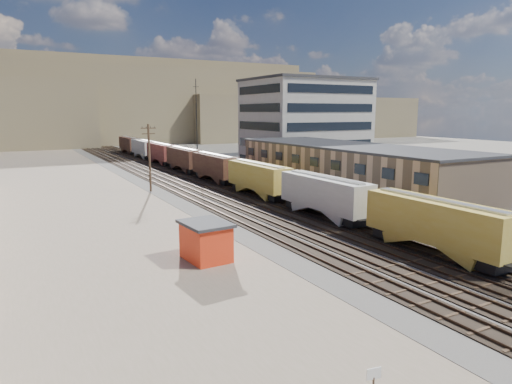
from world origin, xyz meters
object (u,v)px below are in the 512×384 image
maintenance_shed (206,241)px  parked_car_blue (352,175)px  freight_train (198,161)px  utility_pole_north (149,156)px

maintenance_shed → parked_car_blue: bearing=36.2°
freight_train → parked_car_blue: (22.33, -16.44, -2.07)m
freight_train → utility_pole_north: size_ratio=11.97×
freight_train → maintenance_shed: size_ratio=26.47×
parked_car_blue → freight_train: bearing=123.5°
utility_pole_north → parked_car_blue: 35.23m
utility_pole_north → freight_train: bearing=43.9°
freight_train → parked_car_blue: freight_train is taller
freight_train → maintenance_shed: bearing=-110.8°
utility_pole_north → maintenance_shed: utility_pole_north is taller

